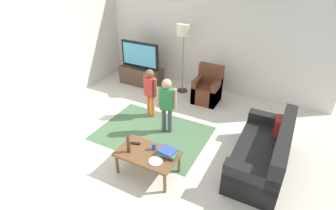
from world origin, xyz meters
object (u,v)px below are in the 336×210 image
object	(u,v)px
armchair	(208,90)
tv_remote	(136,143)
couch	(265,155)
coffee_table	(148,155)
floor_lamp	(184,33)
soda_can	(154,147)
tv	(140,56)
book_stack	(168,153)
child_near_tv	(150,89)
tv_stand	(141,76)
bottle	(128,145)
child_center	(167,101)
plate	(156,161)

from	to	relation	value
armchair	tv_remote	world-z (taller)	armchair
couch	coffee_table	bearing A→B (deg)	-149.21
floor_lamp	soda_can	bearing A→B (deg)	-73.97
tv	book_stack	world-z (taller)	tv
floor_lamp	child_near_tv	bearing A→B (deg)	-93.95
tv_stand	floor_lamp	distance (m)	1.77
tv_stand	child_near_tv	size ratio (longest dim) A/B	1.07
child_near_tv	coffee_table	world-z (taller)	child_near_tv
tv_stand	bottle	world-z (taller)	bottle
tv	child_center	size ratio (longest dim) A/B	0.93
armchair	child_center	bearing A→B (deg)	-99.32
couch	soda_can	bearing A→B (deg)	-151.59
armchair	soda_can	size ratio (longest dim) A/B	7.50
tv_remote	soda_can	xyz separation A→B (m)	(0.35, 0.02, 0.05)
tv_remote	tv	bearing A→B (deg)	103.79
tv_stand	book_stack	distance (m)	3.59
floor_lamp	bottle	size ratio (longest dim) A/B	5.37
soda_can	tv_stand	bearing A→B (deg)	126.33
tv_stand	floor_lamp	bearing A→B (deg)	7.30
book_stack	bottle	world-z (taller)	bottle
floor_lamp	coffee_table	xyz separation A→B (m)	(0.78, -3.02, -1.17)
armchair	coffee_table	size ratio (longest dim) A/B	0.90
tv_stand	tv	bearing A→B (deg)	-90.00
armchair	tv_remote	distance (m)	2.74
armchair	coffee_table	xyz separation A→B (m)	(0.01, -2.82, 0.07)
tv_stand	bottle	bearing A→B (deg)	-60.51
tv	floor_lamp	bearing A→B (deg)	8.29
armchair	bottle	size ratio (longest dim) A/B	2.72
child_near_tv	tv_remote	world-z (taller)	child_near_tv
coffee_table	plate	xyz separation A→B (m)	(0.22, -0.12, 0.06)
couch	tv	bearing A→B (deg)	153.32
tv	bottle	world-z (taller)	tv
couch	tv_remote	size ratio (longest dim) A/B	10.59
tv_remote	soda_can	distance (m)	0.35
soda_can	plate	distance (m)	0.30
couch	book_stack	xyz separation A→B (m)	(-1.37, -0.90, 0.18)
tv_remote	bottle	bearing A→B (deg)	-102.31
tv	floor_lamp	size ratio (longest dim) A/B	0.62
coffee_table	child_near_tv	bearing A→B (deg)	119.45
coffee_table	bottle	bearing A→B (deg)	-156.80
bottle	couch	bearing A→B (deg)	29.78
plate	tv_remote	bearing A→B (deg)	157.08
coffee_table	book_stack	size ratio (longest dim) A/B	3.26
tv	coffee_table	xyz separation A→B (m)	(1.97, -2.84, -0.48)
child_center	tv_remote	xyz separation A→B (m)	(-0.02, -1.09, -0.28)
tv	child_near_tv	distance (m)	1.69
tv	soda_can	distance (m)	3.41
child_center	tv_stand	bearing A→B (deg)	135.24
book_stack	plate	bearing A→B (deg)	-112.91
couch	coffee_table	xyz separation A→B (m)	(-1.69, -1.01, 0.08)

